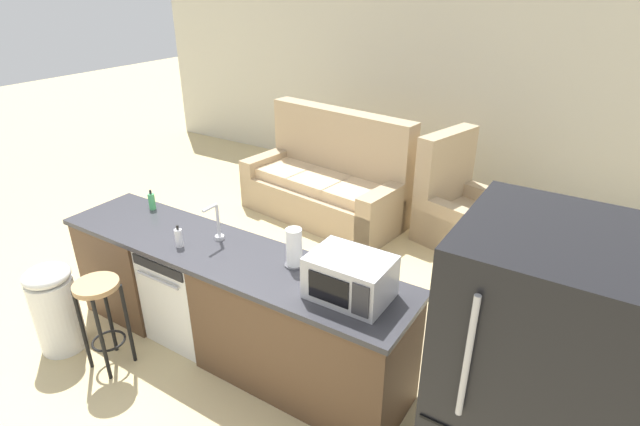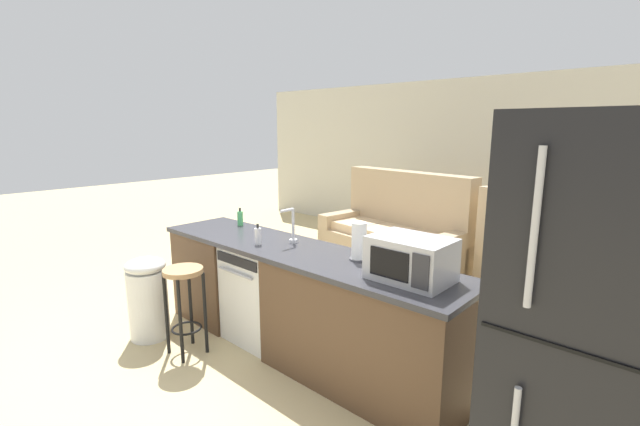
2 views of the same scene
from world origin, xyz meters
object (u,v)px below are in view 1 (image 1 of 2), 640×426
Objects in this scene: trash_bin at (55,307)px; couch at (329,184)px; armchair at (456,209)px; kettle at (540,281)px; bar_stool at (101,307)px; soap_bottle at (179,238)px; paper_towel_roll at (294,248)px; dish_soap_bottle at (152,201)px; microwave at (350,277)px; dishwasher at (192,289)px; stove_range at (548,368)px.

trash_bin is 0.35× the size of couch.
armchair reaches higher than trash_bin.
kettle is 3.03m from bar_stool.
soap_bottle is 0.08× the size of couch.
soap_bottle is at bearing 34.83° from trash_bin.
trash_bin is at bearing -156.55° from kettle.
paper_towel_roll reaches higher than dish_soap_bottle.
microwave is at bearing -5.95° from dish_soap_bottle.
microwave reaches higher than soap_bottle.
dishwasher is 1.14× the size of trash_bin.
kettle is (0.99, 0.68, -0.05)m from microwave.
kettle is (3.04, 0.47, 0.01)m from dish_soap_bottle.
dishwasher is 2.66m from stove_range.
microwave reaches higher than stove_range.
kettle is 0.10× the size of couch.
paper_towel_roll is 0.13× the size of couch.
armchair is (1.53, 0.23, -0.04)m from couch.
stove_range reaches higher than bar_stool.
kettle reaches higher than dishwasher.
bar_stool is at bearing -89.98° from couch.
stove_range is 5.11× the size of dish_soap_bottle.
soap_bottle is (-1.37, -0.12, -0.07)m from microwave.
soap_bottle is at bearing -26.17° from dish_soap_bottle.
dish_soap_bottle is 1.11m from trash_bin.
bar_stool is at bearing -157.61° from stove_range.
soap_bottle is at bearing -82.75° from couch.
dish_soap_bottle is 0.86× the size of kettle.
kettle is at bearing 15.58° from dishwasher.
bar_stool is 1.00× the size of trash_bin.
paper_towel_roll is at bearing -165.24° from stove_range.
paper_towel_roll is 0.38× the size of bar_stool.
microwave is 0.42× the size of armchair.
bar_stool is at bearing -154.10° from kettle.
trash_bin is at bearing -99.75° from dish_soap_bottle.
microwave reaches higher than kettle.
couch reaches higher than trash_bin.
dishwasher is 0.69m from bar_stool.
armchair is at bearing 120.84° from stove_range.
trash_bin is at bearing -159.51° from stove_range.
dishwasher is at bearing 42.81° from trash_bin.
paper_towel_roll reaches higher than microwave.
kettle is at bearing 25.90° from bar_stool.
armchair is (-1.17, 2.10, -0.64)m from kettle.
dish_soap_bottle is at bearing 174.05° from microwave.
dishwasher reaches higher than bar_stool.
armchair is (1.19, 2.91, -0.62)m from soap_bottle.
couch is at bearing 81.26° from trash_bin.
stove_range is 3.50m from couch.
dish_soap_bottle is at bearing 153.83° from soap_bottle.
bar_stool is (-0.34, -0.51, -0.44)m from soap_bottle.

